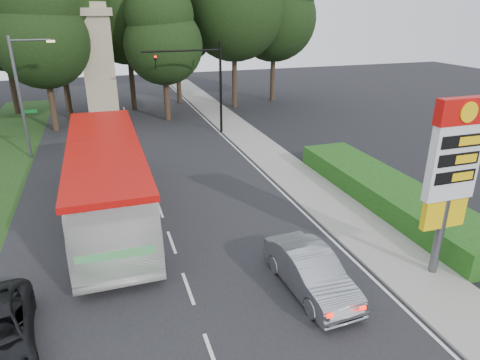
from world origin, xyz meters
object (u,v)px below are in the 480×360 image
object	(u,v)px
gas_station_pylon	(453,166)
streetlight_signs	(23,93)
transit_bus	(108,181)
sedan_silver	(311,272)
traffic_signal_mast	(204,76)
monument	(99,65)

from	to	relation	value
gas_station_pylon	streetlight_signs	bearing A→B (deg)	128.96
transit_bus	streetlight_signs	bearing A→B (deg)	112.47
gas_station_pylon	sedan_silver	size ratio (longest dim) A/B	1.45
gas_station_pylon	traffic_signal_mast	world-z (taller)	traffic_signal_mast
traffic_signal_mast	streetlight_signs	world-z (taller)	streetlight_signs
traffic_signal_mast	sedan_silver	world-z (taller)	traffic_signal_mast
monument	sedan_silver	bearing A→B (deg)	-77.24
traffic_signal_mast	monument	size ratio (longest dim) A/B	0.72
monument	transit_bus	bearing A→B (deg)	-91.08
monument	sedan_silver	world-z (taller)	monument
monument	transit_bus	size ratio (longest dim) A/B	0.74
transit_bus	sedan_silver	size ratio (longest dim) A/B	2.87
gas_station_pylon	streetlight_signs	world-z (taller)	streetlight_signs
gas_station_pylon	monument	size ratio (longest dim) A/B	0.68
gas_station_pylon	monument	world-z (taller)	monument
gas_station_pylon	streetlight_signs	xyz separation A→B (m)	(-16.19, 20.01, -0.01)
gas_station_pylon	traffic_signal_mast	bearing A→B (deg)	99.09
gas_station_pylon	monument	distance (m)	30.17
transit_bus	traffic_signal_mast	bearing A→B (deg)	57.99
streetlight_signs	sedan_silver	bearing A→B (deg)	-60.06
traffic_signal_mast	sedan_silver	bearing A→B (deg)	-93.92
streetlight_signs	transit_bus	xyz separation A→B (m)	(4.63, -11.02, -2.55)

